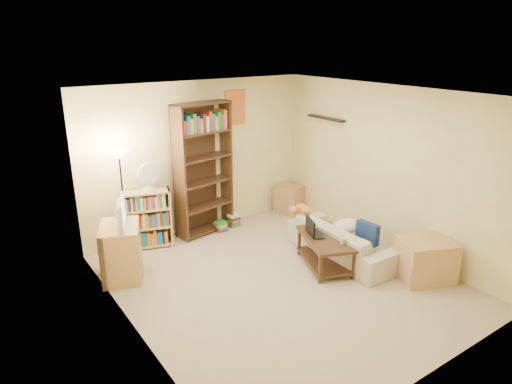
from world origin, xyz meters
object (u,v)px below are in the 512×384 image
Objects in this scene: floor_lamp at (121,174)px; sofa at (343,240)px; side_table at (289,199)px; mug at (343,241)px; tv_stand at (121,252)px; laptop at (320,233)px; short_bookshelf at (148,219)px; desk_fan at (149,176)px; tabby_cat at (302,209)px; coffee_table at (325,247)px; tall_bookshelf at (203,166)px; television at (117,213)px; end_cabinet at (425,260)px.

sofa is at bearing -34.08° from floor_lamp.
side_table is (0.51, 1.90, -0.01)m from sofa.
tv_stand is at bearing 146.93° from mug.
laptop is 2.66m from short_bookshelf.
desk_fan is (0.05, -0.04, 0.70)m from short_bookshelf.
laptop is at bearing -107.41° from tabby_cat.
mug reaches higher than coffee_table.
tall_bookshelf is 1.33× the size of floor_lamp.
sofa is 3.56× the size of side_table.
desk_fan is 0.87× the size of side_table.
television is (0.00, 0.00, 0.57)m from tv_stand.
television is at bearing 0.00° from tv_stand.
tabby_cat is (-0.22, 0.70, 0.33)m from sofa.
desk_fan reaches higher than mug.
desk_fan reaches higher than side_table.
coffee_table is 1.68× the size of end_cabinet.
television is (-2.49, 1.23, 0.48)m from laptop.
floor_lamp is at bearing 85.07° from tv_stand.
coffee_table is 2.60× the size of desk_fan.
side_table is at bearing 86.53° from coffee_table.
tall_bookshelf reaches higher than laptop.
tv_stand reaches higher than laptop.
television is at bearing 85.61° from laptop.
laptop is 3.30× the size of mug.
television is 1.26× the size of side_table.
coffee_table is 0.70× the size of floor_lamp.
side_table is (3.16, 0.11, -1.06)m from floor_lamp.
television is (-2.69, 0.58, 0.35)m from tabby_cat.
tall_bookshelf reaches higher than floor_lamp.
tall_bookshelf is 3.63m from end_cabinet.
desk_fan is (0.72, 0.66, 0.78)m from tv_stand.
tv_stand is at bearing -166.88° from tall_bookshelf.
tabby_cat is at bearing -24.32° from floor_lamp.
tall_bookshelf is (-1.02, 1.29, 0.55)m from tabby_cat.
tabby_cat reaches higher than side_table.
coffee_table is 2.37m from tall_bookshelf.
tabby_cat is at bearing 97.14° from coffee_table.
floor_lamp is at bearing 73.78° from laptop.
tall_bookshelf is at bearing 32.92° from sofa.
end_cabinet is at bearing -42.22° from mug.
short_bookshelf is at bearing 170.30° from tall_bookshelf.
mug is at bearing -101.21° from television.
television is 0.69m from floor_lamp.
desk_fan is 0.50m from floor_lamp.
side_table is at bearing -4.78° from laptop.
end_cabinet is at bearing -121.55° from laptop.
short_bookshelf is at bearing 49.46° from sofa.
television is at bearing 167.83° from tabby_cat.
tall_bookshelf is 3.18× the size of end_cabinet.
coffee_table is 2.84m from tv_stand.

